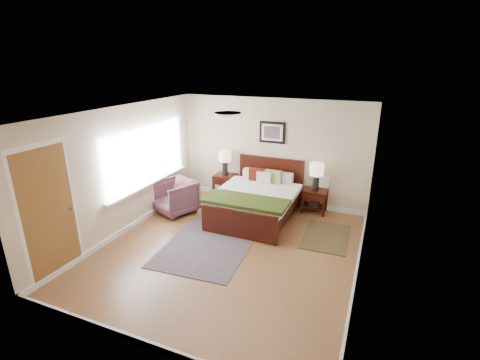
{
  "coord_description": "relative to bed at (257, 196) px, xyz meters",
  "views": [
    {
      "loc": [
        2.35,
        -5.11,
        3.31
      ],
      "look_at": [
        -0.15,
        0.88,
        1.05
      ],
      "focal_mm": 26.0,
      "sensor_mm": 36.0,
      "label": 1
    }
  ],
  "objects": [
    {
      "name": "window",
      "position": [
        -2.19,
        -0.79,
        0.86
      ],
      "size": [
        0.11,
        2.72,
        1.32
      ],
      "color": "silver",
      "rests_on": "left_wall"
    },
    {
      "name": "bed",
      "position": [
        0.0,
        0.0,
        0.0
      ],
      "size": [
        1.7,
        2.06,
        1.11
      ],
      "color": "#360E08",
      "rests_on": "ground"
    },
    {
      "name": "left_wall",
      "position": [
        -2.24,
        -1.49,
        0.74
      ],
      "size": [
        0.04,
        5.0,
        2.5
      ],
      "primitive_type": "cube",
      "color": "beige",
      "rests_on": "ground"
    },
    {
      "name": "back_wall",
      "position": [
        0.01,
        1.01,
        0.74
      ],
      "size": [
        4.5,
        0.04,
        2.5
      ],
      "primitive_type": "cube",
      "color": "beige",
      "rests_on": "ground"
    },
    {
      "name": "armchair",
      "position": [
        -1.79,
        -0.46,
        -0.13
      ],
      "size": [
        1.08,
        1.09,
        0.76
      ],
      "primitive_type": "imported",
      "rotation": [
        0.0,
        0.0,
        -0.41
      ],
      "color": "brown",
      "rests_on": "ground"
    },
    {
      "name": "floor",
      "position": [
        0.01,
        -1.49,
        -0.51
      ],
      "size": [
        5.0,
        5.0,
        0.0
      ],
      "primitive_type": "plane",
      "color": "brown",
      "rests_on": "ground"
    },
    {
      "name": "ceil_fixture",
      "position": [
        0.01,
        -1.49,
        1.95
      ],
      "size": [
        0.44,
        0.44,
        0.08
      ],
      "color": "white",
      "rests_on": "ceiling"
    },
    {
      "name": "door",
      "position": [
        -2.22,
        -3.24,
        0.56
      ],
      "size": [
        0.06,
        1.0,
        2.18
      ],
      "color": "silver",
      "rests_on": "ground"
    },
    {
      "name": "rug_navy",
      "position": [
        1.58,
        -0.31,
        -0.51
      ],
      "size": [
        0.9,
        1.32,
        0.01
      ],
      "primitive_type": "cube",
      "rotation": [
        0.0,
        0.0,
        0.03
      ],
      "color": "black",
      "rests_on": "ground"
    },
    {
      "name": "nightstand_right",
      "position": [
        1.11,
        0.77,
        -0.18
      ],
      "size": [
        0.54,
        0.4,
        0.53
      ],
      "color": "#360E08",
      "rests_on": "ground"
    },
    {
      "name": "wall_art",
      "position": [
        0.0,
        0.98,
        1.21
      ],
      "size": [
        0.62,
        0.05,
        0.5
      ],
      "color": "black",
      "rests_on": "back_wall"
    },
    {
      "name": "front_wall",
      "position": [
        0.01,
        -3.99,
        0.74
      ],
      "size": [
        4.5,
        0.04,
        2.5
      ],
      "primitive_type": "cube",
      "color": "beige",
      "rests_on": "ground"
    },
    {
      "name": "lamp_left",
      "position": [
        -1.12,
        0.78,
        0.52
      ],
      "size": [
        0.31,
        0.31,
        0.61
      ],
      "color": "black",
      "rests_on": "nightstand_left"
    },
    {
      "name": "rug_persian",
      "position": [
        -0.42,
        -1.48,
        -0.51
      ],
      "size": [
        1.68,
        2.27,
        0.01
      ],
      "primitive_type": "cube",
      "rotation": [
        0.0,
        0.0,
        0.07
      ],
      "color": "#0C0F3C",
      "rests_on": "ground"
    },
    {
      "name": "right_wall",
      "position": [
        2.26,
        -1.49,
        0.74
      ],
      "size": [
        0.04,
        5.0,
        2.5
      ],
      "primitive_type": "cube",
      "color": "beige",
      "rests_on": "ground"
    },
    {
      "name": "lamp_right",
      "position": [
        1.11,
        0.78,
        0.44
      ],
      "size": [
        0.31,
        0.31,
        0.61
      ],
      "color": "black",
      "rests_on": "nightstand_right"
    },
    {
      "name": "nightstand_left",
      "position": [
        -1.12,
        0.76,
        -0.02
      ],
      "size": [
        0.51,
        0.46,
        0.61
      ],
      "color": "#360E08",
      "rests_on": "ground"
    },
    {
      "name": "ceiling",
      "position": [
        0.01,
        -1.49,
        1.99
      ],
      "size": [
        4.5,
        5.0,
        0.02
      ],
      "primitive_type": "cube",
      "color": "white",
      "rests_on": "back_wall"
    }
  ]
}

